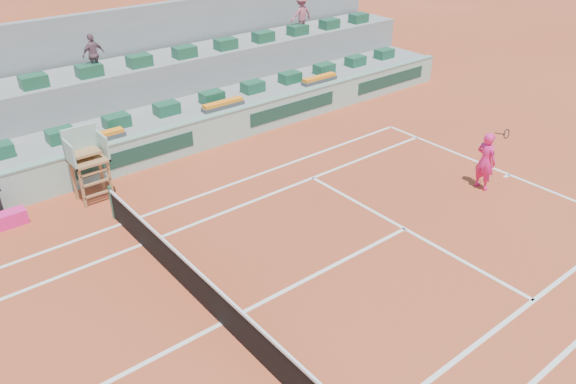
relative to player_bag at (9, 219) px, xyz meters
The scene contains 15 objects.
ground 7.92m from the player_bag, 70.89° to the right, with size 90.00×90.00×0.00m, color #A13B1F.
seating_tier_lower 4.15m from the player_bag, 51.12° to the left, with size 36.00×4.00×1.20m, color gray.
seating_tier_upper 5.57m from the player_bag, 61.70° to the left, with size 36.00×2.40×2.60m, color gray.
stadium_back_wall 7.20m from the player_bag, 67.99° to the left, with size 36.00×0.40×4.40m, color gray.
player_bag is the anchor object (origin of this frame).
spectator_mid 7.21m from the player_bag, 41.31° to the left, with size 0.88×0.37×1.50m, color #79515C.
spectator_right 15.84m from the player_bag, 16.21° to the left, with size 1.14×0.65×1.76m, color #A65363.
court_lines 7.92m from the player_bag, 70.89° to the right, with size 23.89×11.09×0.01m.
tennis_net 7.93m from the player_bag, 70.89° to the right, with size 0.10×11.97×1.10m.
advertising_hoarding 2.84m from the player_bag, 21.17° to the left, with size 36.00×0.34×1.26m.
umpire_chair 2.91m from the player_bag, ahead, with size 1.10×0.90×2.40m.
seat_row_lower 3.68m from the player_bag, 41.77° to the left, with size 32.90×0.60×0.44m.
seat_row_upper 5.59m from the player_bag, 58.41° to the left, with size 32.90×0.60×0.44m.
flower_planters 2.17m from the player_bag, 54.21° to the left, with size 26.80×0.36×0.28m.
tennis_player 14.90m from the player_bag, 29.82° to the right, with size 0.53×0.94×2.28m.
Camera 1 is at (-4.97, -8.63, 9.05)m, focal length 35.00 mm.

